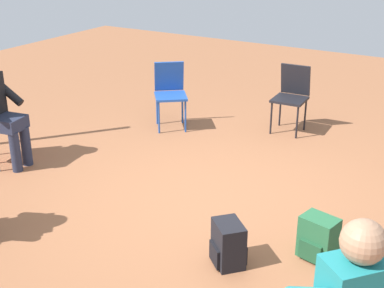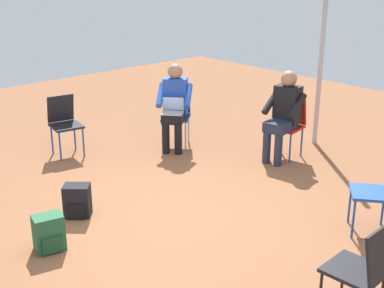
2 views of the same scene
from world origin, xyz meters
name	(u,v)px [view 1 (image 1 of 2)]	position (x,y,z in m)	size (l,w,h in m)	color
ground_plane	(209,203)	(0.00, 0.00, 0.00)	(14.15, 14.15, 0.00)	brown
chair_east	(292,93)	(2.26, 0.06, 0.50)	(0.45, 0.42, 0.85)	black
chair_northeast	(170,90)	(1.59, 1.47, 0.50)	(0.58, 0.58, 0.85)	#1E4799
backpack_near_laptop_user	(228,246)	(-0.79, -0.61, 0.16)	(0.34, 0.34, 0.36)	black
backpack_by_empty_chair	(318,240)	(-0.35, -1.19, 0.16)	(0.29, 0.32, 0.36)	#235B38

